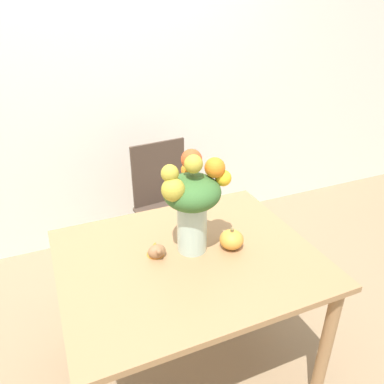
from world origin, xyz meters
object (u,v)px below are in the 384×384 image
Objects in this scene: pumpkin at (232,239)px; turkey_figurine at (156,250)px; dining_chair_near_window at (167,207)px; flower_vase at (192,201)px.

pumpkin is 0.36m from turkey_figurine.
pumpkin is at bearing -12.91° from turkey_figurine.
dining_chair_near_window is at bearing 90.71° from pumpkin.
flower_vase is 4.35× the size of pumpkin.
turkey_figurine is 0.93m from dining_chair_near_window.
pumpkin is at bearing -19.87° from flower_vase.
turkey_figurine is (-0.17, 0.02, -0.23)m from flower_vase.
dining_chair_near_window reaches higher than turkey_figurine.
flower_vase is at bearing -5.46° from turkey_figurine.
flower_vase is at bearing -106.88° from dining_chair_near_window.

